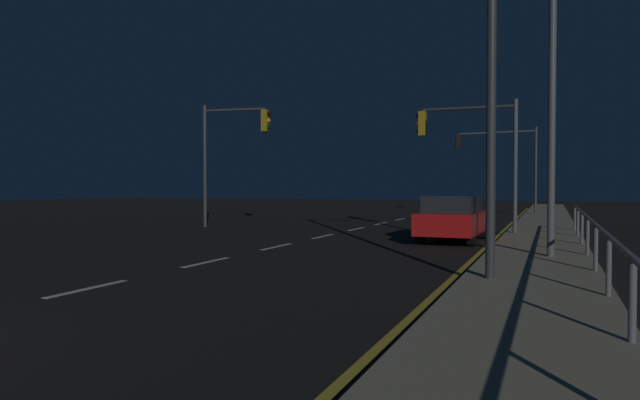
% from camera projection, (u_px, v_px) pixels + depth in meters
% --- Properties ---
extents(ground_plane, '(112.00, 112.00, 0.00)m').
position_uv_depth(ground_plane, '(328.00, 235.00, 22.46)').
color(ground_plane, black).
rests_on(ground_plane, ground).
extents(sidewalk_right, '(2.63, 77.00, 0.14)m').
position_uv_depth(sidewalk_right, '(541.00, 240.00, 19.66)').
color(sidewalk_right, gray).
rests_on(sidewalk_right, ground).
extents(lane_markings_center, '(0.14, 50.00, 0.01)m').
position_uv_depth(lane_markings_center, '(356.00, 229.00, 25.71)').
color(lane_markings_center, silver).
rests_on(lane_markings_center, ground).
extents(lane_edge_line, '(0.14, 53.00, 0.01)m').
position_uv_depth(lane_edge_line, '(504.00, 230.00, 24.89)').
color(lane_edge_line, gold).
rests_on(lane_edge_line, ground).
extents(car, '(1.91, 4.44, 1.57)m').
position_uv_depth(car, '(453.00, 218.00, 19.88)').
color(car, '#B71414').
rests_on(car, ground).
extents(traffic_light_far_right, '(5.22, 1.00, 5.45)m').
position_uv_depth(traffic_light_far_right, '(499.00, 152.00, 38.20)').
color(traffic_light_far_right, '#38383D').
rests_on(traffic_light_far_right, sidewalk_right).
extents(traffic_light_far_center, '(3.24, 0.60, 5.56)m').
position_uv_depth(traffic_light_far_center, '(232.00, 142.00, 26.53)').
color(traffic_light_far_center, '#38383D').
rests_on(traffic_light_far_center, ground).
extents(traffic_light_far_left, '(3.81, 0.34, 4.97)m').
position_uv_depth(traffic_light_far_left, '(469.00, 140.00, 22.49)').
color(traffic_light_far_left, '#4C4C51').
rests_on(traffic_light_far_left, sidewalk_right).
extents(street_lamp_far_end, '(1.71, 1.75, 7.56)m').
position_uv_depth(street_lamp_far_end, '(563.00, 70.00, 14.20)').
color(street_lamp_far_end, '#4C4C51').
rests_on(street_lamp_far_end, sidewalk_right).
extents(street_lamp_mid_block, '(2.54, 0.37, 8.24)m').
position_uv_depth(street_lamp_mid_block, '(513.00, 15.00, 10.94)').
color(street_lamp_mid_block, '#2D3033').
rests_on(street_lamp_mid_block, sidewalk_right).
extents(barrier_fence, '(0.09, 23.89, 0.98)m').
position_uv_depth(barrier_fence, '(596.00, 235.00, 12.15)').
color(barrier_fence, '#59595E').
rests_on(barrier_fence, sidewalk_right).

